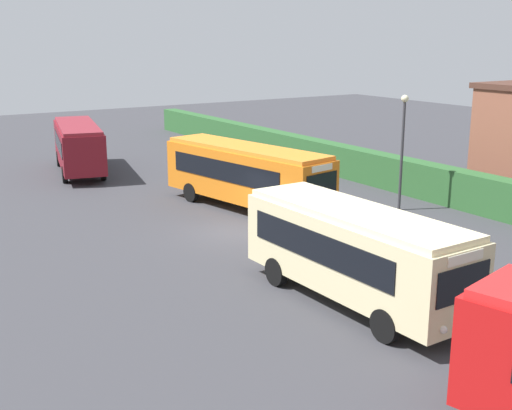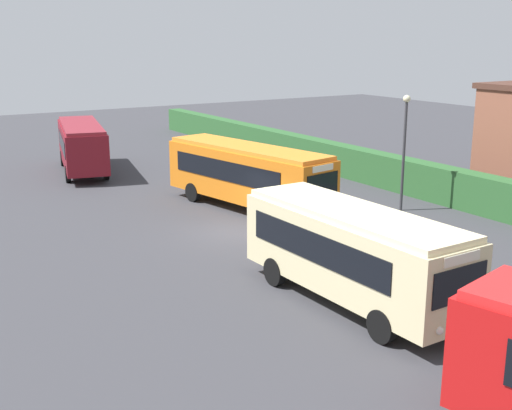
{
  "view_description": "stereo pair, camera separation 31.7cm",
  "coord_description": "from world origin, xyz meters",
  "px_view_note": "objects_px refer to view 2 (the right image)",
  "views": [
    {
      "loc": [
        24.38,
        -14.48,
        8.51
      ],
      "look_at": [
        2.32,
        -0.42,
        1.79
      ],
      "focal_mm": 46.45,
      "sensor_mm": 36.0,
      "label": 1
    },
    {
      "loc": [
        24.55,
        -14.21,
        8.51
      ],
      "look_at": [
        2.32,
        -0.42,
        1.79
      ],
      "focal_mm": 46.45,
      "sensor_mm": 36.0,
      "label": 2
    }
  ],
  "objects_px": {
    "bus_cream": "(352,250)",
    "person_left": "(268,180)",
    "bus_maroon": "(82,144)",
    "traffic_cone": "(183,143)",
    "bus_orange": "(248,173)",
    "lamppost": "(405,140)"
  },
  "relations": [
    {
      "from": "person_left",
      "to": "lamppost",
      "type": "xyz_separation_m",
      "value": [
        5.89,
        4.15,
        2.65
      ]
    },
    {
      "from": "traffic_cone",
      "to": "lamppost",
      "type": "xyz_separation_m",
      "value": [
        23.66,
        0.68,
        3.27
      ]
    },
    {
      "from": "bus_maroon",
      "to": "traffic_cone",
      "type": "relative_size",
      "value": 15.37
    },
    {
      "from": "bus_orange",
      "to": "bus_cream",
      "type": "bearing_deg",
      "value": -25.94
    },
    {
      "from": "bus_maroon",
      "to": "bus_orange",
      "type": "height_order",
      "value": "bus_orange"
    },
    {
      "from": "bus_orange",
      "to": "bus_cream",
      "type": "distance_m",
      "value": 12.63
    },
    {
      "from": "person_left",
      "to": "traffic_cone",
      "type": "xyz_separation_m",
      "value": [
        -17.77,
        3.47,
        -0.62
      ]
    },
    {
      "from": "bus_orange",
      "to": "person_left",
      "type": "distance_m",
      "value": 2.91
    },
    {
      "from": "traffic_cone",
      "to": "lamppost",
      "type": "height_order",
      "value": "lamppost"
    },
    {
      "from": "traffic_cone",
      "to": "lamppost",
      "type": "relative_size",
      "value": 0.1
    },
    {
      "from": "person_left",
      "to": "bus_maroon",
      "type": "bearing_deg",
      "value": -137.08
    },
    {
      "from": "bus_maroon",
      "to": "traffic_cone",
      "type": "bearing_deg",
      "value": -45.94
    },
    {
      "from": "bus_maroon",
      "to": "person_left",
      "type": "distance_m",
      "value": 13.48
    },
    {
      "from": "bus_cream",
      "to": "person_left",
      "type": "distance_m",
      "value": 14.92
    },
    {
      "from": "bus_cream",
      "to": "person_left",
      "type": "bearing_deg",
      "value": 156.42
    },
    {
      "from": "lamppost",
      "to": "person_left",
      "type": "bearing_deg",
      "value": -144.85
    },
    {
      "from": "bus_orange",
      "to": "lamppost",
      "type": "xyz_separation_m",
      "value": [
        4.27,
        6.38,
        1.71
      ]
    },
    {
      "from": "bus_cream",
      "to": "person_left",
      "type": "height_order",
      "value": "bus_cream"
    },
    {
      "from": "bus_maroon",
      "to": "bus_orange",
      "type": "relative_size",
      "value": 0.89
    },
    {
      "from": "bus_cream",
      "to": "lamppost",
      "type": "height_order",
      "value": "lamppost"
    },
    {
      "from": "bus_maroon",
      "to": "traffic_cone",
      "type": "height_order",
      "value": "bus_maroon"
    },
    {
      "from": "bus_maroon",
      "to": "traffic_cone",
      "type": "distance_m",
      "value": 11.61
    }
  ]
}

